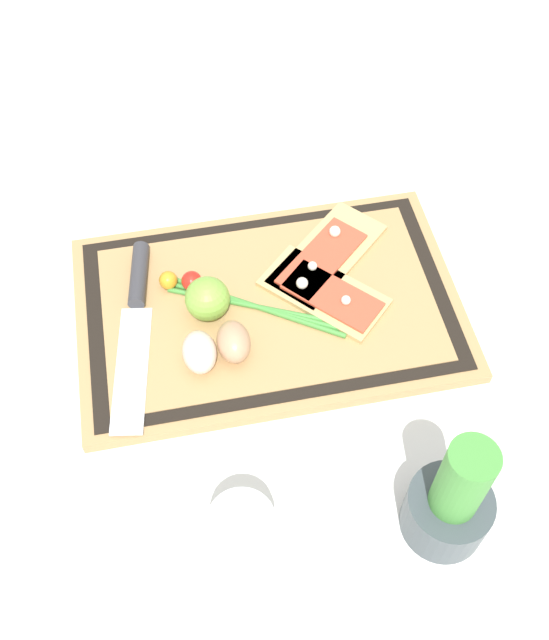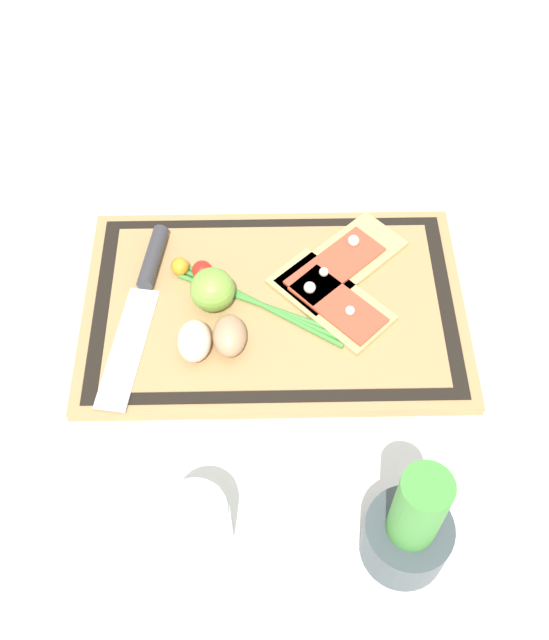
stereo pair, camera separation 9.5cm
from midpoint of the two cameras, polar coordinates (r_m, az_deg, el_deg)
ground_plane at (r=1.01m, az=-3.15°, el=0.48°), size 6.00×6.00×0.00m
cutting_board at (r=1.00m, az=-3.17°, el=0.80°), size 0.51×0.33×0.02m
pizza_slice_near at (r=1.03m, az=1.32°, el=4.80°), size 0.19×0.18×0.02m
pizza_slice_far at (r=0.99m, az=1.18°, el=1.81°), size 0.17×0.18×0.02m
knife at (r=1.01m, az=-13.14°, el=1.12°), size 0.08×0.28×0.02m
egg_brown at (r=0.93m, az=-6.06°, el=-1.88°), size 0.04×0.06×0.04m
egg_pink at (r=0.93m, az=-8.67°, el=-2.65°), size 0.04×0.06×0.04m
lime at (r=0.97m, az=-7.97°, el=1.55°), size 0.06×0.06×0.06m
cherry_tomato_red at (r=1.01m, az=-9.03°, el=2.75°), size 0.03×0.03×0.03m
cherry_tomato_yellow at (r=1.01m, az=-10.78°, el=2.81°), size 0.02×0.02×0.02m
scallion_bunch at (r=0.98m, az=-4.08°, el=0.81°), size 0.23×0.14×0.01m
herb_pot at (r=0.82m, az=10.04°, el=-13.82°), size 0.09×0.09×0.18m
sauce_jar at (r=0.83m, az=-5.88°, el=-16.42°), size 0.07×0.07×0.09m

